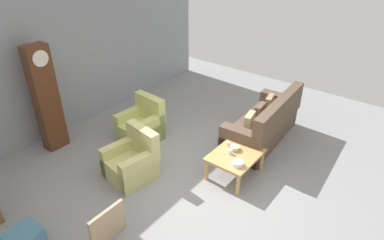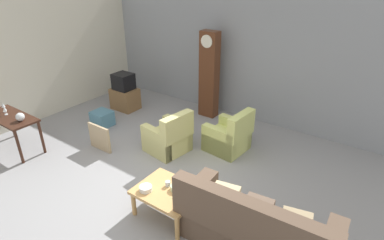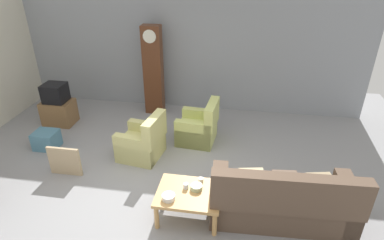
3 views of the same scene
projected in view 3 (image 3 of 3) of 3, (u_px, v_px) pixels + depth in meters
name	position (u px, v px, depth m)	size (l,w,h in m)	color
ground_plane	(154.00, 196.00, 5.39)	(10.40, 10.40, 0.00)	gray
garage_door_wall	(190.00, 45.00, 7.77)	(8.40, 0.16, 3.20)	gray
couch_floral	(282.00, 201.00, 4.77)	(2.14, 0.99, 1.04)	brown
armchair_olive_near	(143.00, 143.00, 6.29)	(0.89, 0.87, 0.92)	#CCC67A
armchair_olive_far	(199.00, 128.00, 6.81)	(0.85, 0.82, 0.92)	#CED676
coffee_table_wood	(189.00, 195.00, 4.83)	(0.96, 0.76, 0.46)	tan
grandfather_clock	(153.00, 71.00, 7.69)	(0.44, 0.30, 2.15)	#562D19
tv_stand_cabinet	(59.00, 112.00, 7.52)	(0.68, 0.52, 0.56)	brown
tv_crt	(55.00, 93.00, 7.29)	(0.48, 0.44, 0.42)	black
framed_picture_leaning	(65.00, 161.00, 5.80)	(0.60, 0.05, 0.56)	tan
storage_box_blue	(46.00, 140.00, 6.63)	(0.46, 0.41, 0.36)	teal
cup_white_porcelain	(201.00, 180.00, 4.98)	(0.08, 0.08, 0.08)	white
cup_blue_rimmed	(186.00, 186.00, 4.85)	(0.08, 0.08, 0.08)	silver
bowl_white_stacked	(169.00, 197.00, 4.64)	(0.19, 0.19, 0.08)	white
bowl_shallow_green	(196.00, 187.00, 4.84)	(0.18, 0.18, 0.07)	#B2C69E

